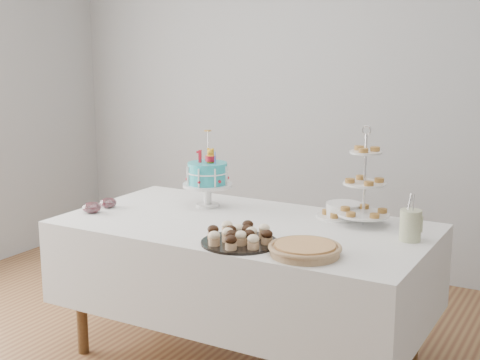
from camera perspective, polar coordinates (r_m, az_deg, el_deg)
The scene contains 11 objects.
walls at distance 3.13m, azimuth -2.29°, elevation 5.29°, with size 5.04×4.04×2.70m.
table at distance 3.57m, azimuth 0.37°, elevation -7.21°, with size 1.92×1.02×0.77m.
birthday_cake at distance 3.82m, azimuth -2.78°, elevation -0.54°, with size 0.29×0.29×0.44m.
cupcake_tray at distance 3.14m, azimuth -0.03°, elevation -4.75°, with size 0.37×0.37×0.08m.
pie at distance 2.99m, azimuth 5.56°, elevation -5.88°, with size 0.33×0.33×0.05m.
tiered_stand at distance 3.47m, azimuth 10.58°, elevation -0.34°, with size 0.27×0.27×0.52m.
plate_stack at distance 3.65m, azimuth 8.87°, elevation -2.55°, with size 0.20×0.20×0.08m.
pastry_plate at distance 3.65m, azimuth 8.53°, elevation -2.91°, with size 0.25×0.25×0.04m.
jam_bowl_a at distance 3.79m, azimuth -12.54°, elevation -2.32°, with size 0.10×0.10×0.06m.
jam_bowl_b at distance 3.89m, azimuth -11.18°, elevation -1.93°, with size 0.10×0.10×0.06m.
utensil_pitcher at distance 3.28m, azimuth 14.35°, elevation -3.66°, with size 0.11×0.10×0.23m.
Camera 1 is at (1.63, -2.65, 1.70)m, focal length 50.00 mm.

